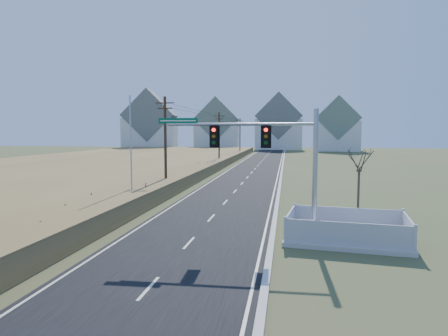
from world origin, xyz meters
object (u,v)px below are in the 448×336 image
at_px(traffic_signal_mast, 279,159).
at_px(flagpole, 131,162).
at_px(bare_tree, 359,159).
at_px(open_sign, 335,230).
at_px(fence_enclosure, 347,236).

xyz_separation_m(traffic_signal_mast, flagpole, (-11.41, 7.98, -0.88)).
bearing_deg(bare_tree, traffic_signal_mast, -131.47).
bearing_deg(bare_tree, flagpole, 172.05).
distance_m(traffic_signal_mast, open_sign, 5.13).
bearing_deg(open_sign, bare_tree, 74.94).
height_order(traffic_signal_mast, fence_enclosure, traffic_signal_mast).
bearing_deg(bare_tree, fence_enclosure, -105.03).
relative_size(open_sign, flagpole, 0.07).
height_order(fence_enclosure, flagpole, flagpole).
height_order(open_sign, bare_tree, bare_tree).
xyz_separation_m(open_sign, bare_tree, (1.96, 4.47, 3.65)).
distance_m(flagpole, bare_tree, 16.61).
distance_m(traffic_signal_mast, flagpole, 13.95).
distance_m(open_sign, flagpole, 16.27).
xyz_separation_m(fence_enclosure, bare_tree, (1.48, 5.51, 3.70)).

